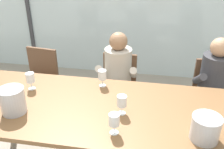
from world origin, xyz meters
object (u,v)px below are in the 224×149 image
Objects in this scene: wine_glass_by_right_taster at (30,78)px; wine_glass_center_pour at (114,120)px; dining_table at (105,113)px; chair_left_of_center at (118,84)px; chair_near_curtain at (40,77)px; ice_bucket_secondary at (206,128)px; chair_center at (212,91)px; person_beige_jumper at (117,76)px; person_charcoal_jacket at (215,84)px; wine_glass_near_bucket at (102,75)px; wine_glass_by_left_taster at (122,102)px; ice_bucket_primary at (13,100)px.

wine_glass_center_pour is at bearing -29.18° from wine_glass_by_right_taster.
wine_glass_center_pour is (0.13, -0.32, 0.19)m from dining_table.
chair_left_of_center is 1.12m from wine_glass_by_right_taster.
chair_near_curtain is 3.97× the size of ice_bucket_secondary.
chair_center is (1.11, 0.94, -0.21)m from dining_table.
chair_near_curtain is at bearing 133.91° from wine_glass_center_pour.
person_beige_jumper is (-0.01, 0.79, -0.04)m from dining_table.
chair_left_of_center is at bearing 6.67° from chair_near_curtain.
person_beige_jumper is 6.83× the size of wine_glass_by_right_taster.
chair_near_curtain is 2.16m from person_charcoal_jacket.
person_beige_jumper reaches higher than wine_glass_near_bucket.
wine_glass_by_left_taster is at bearing -81.66° from person_beige_jumper.
wine_glass_by_left_taster is at bearing -15.14° from wine_glass_by_right_taster.
wine_glass_by_left_taster is 1.00× the size of wine_glass_near_bucket.
wine_glass_center_pour is at bearing -38.84° from chair_near_curtain.
person_beige_jumper is 1.00m from wine_glass_by_right_taster.
dining_table is 1.35m from person_charcoal_jacket.
ice_bucket_primary reaches higher than wine_glass_near_bucket.
dining_table is at bearing -147.50° from person_charcoal_jacket.
wine_glass_by_right_taster is (-1.59, 0.46, 0.02)m from ice_bucket_secondary.
ice_bucket_secondary reaches higher than wine_glass_by_left_taster.
wine_glass_by_left_taster is 0.26m from wine_glass_center_pour.
ice_bucket_secondary reaches higher than wine_glass_center_pour.
chair_center is (1.13, 0.03, 0.00)m from chair_left_of_center.
chair_center is at bearing 2.07° from chair_left_of_center.
wine_glass_center_pour reaches higher than chair_left_of_center.
wine_glass_by_left_taster and wine_glass_near_bucket have the same top height.
chair_center is at bearing 78.29° from person_charcoal_jacket.
ice_bucket_primary is 0.87m from wine_glass_near_bucket.
chair_center is 1.30m from ice_bucket_secondary.
wine_glass_by_right_taster is (-0.68, -0.18, 0.00)m from wine_glass_near_bucket.
wine_glass_near_bucket is at bearing 108.78° from wine_glass_center_pour.
chair_left_of_center is at bearing 100.01° from wine_glass_by_left_taster.
dining_table is 11.60× the size of ice_bucket_primary.
chair_center is 0.73× the size of person_charcoal_jacket.
chair_center is at bearing 75.71° from ice_bucket_secondary.
chair_near_curtain is 5.00× the size of wine_glass_center_pour.
person_beige_jumper is (1.05, -0.13, 0.17)m from chair_near_curtain.
ice_bucket_primary is at bearing -67.55° from chair_near_curtain.
chair_near_curtain is 1.00× the size of chair_left_of_center.
dining_table is 0.86m from ice_bucket_secondary.
person_charcoal_jacket is (1.10, 0.00, 0.00)m from person_beige_jumper.
dining_table is at bearing -88.26° from chair_left_of_center.
person_beige_jumper reaches higher than ice_bucket_primary.
ice_bucket_secondary reaches higher than chair_center.
ice_bucket_primary reaches higher than wine_glass_by_right_taster.
ice_bucket_primary is at bearing 177.26° from ice_bucket_secondary.
ice_bucket_primary reaches higher than chair_left_of_center.
person_beige_jumper is at bearing 97.48° from wine_glass_center_pour.
ice_bucket_secondary is 1.26× the size of wine_glass_near_bucket.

